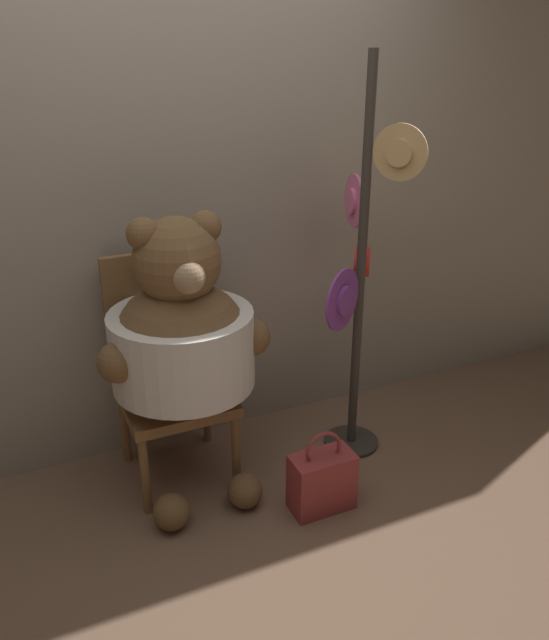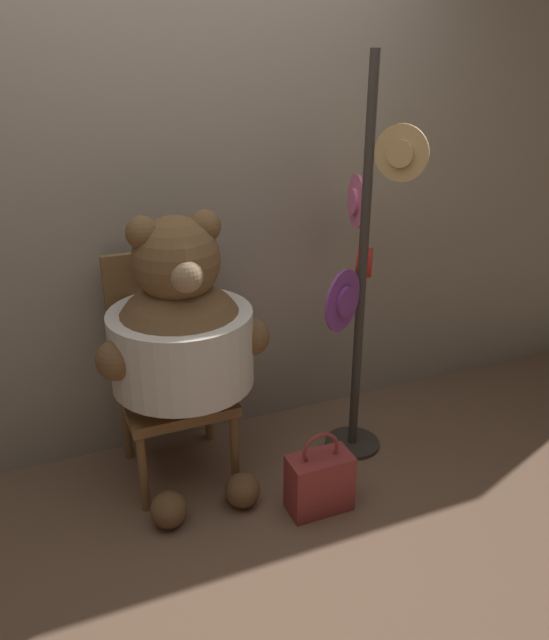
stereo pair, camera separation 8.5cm
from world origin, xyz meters
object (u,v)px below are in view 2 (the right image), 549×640
Objects in this scene: teddy_bear at (182,339)px; handbag_on_ground at (320,482)px; chair at (169,365)px; hat_display_rack at (361,279)px.

teddy_bear is 3.26× the size of handbag_on_ground.
chair is 0.87m from handbag_on_ground.
handbag_on_ground is at bearing -49.67° from chair.
teddy_bear is 0.68× the size of hat_display_rack.
teddy_bear is at bearing 138.65° from handbag_on_ground.
handbag_on_ground is (0.47, -0.42, -0.60)m from teddy_bear.
chair is at bearing 166.63° from hat_display_rack.
chair is at bearing 130.33° from handbag_on_ground.
teddy_bear is at bearing -80.65° from chair.
hat_display_rack is at bearing -2.34° from teddy_bear.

